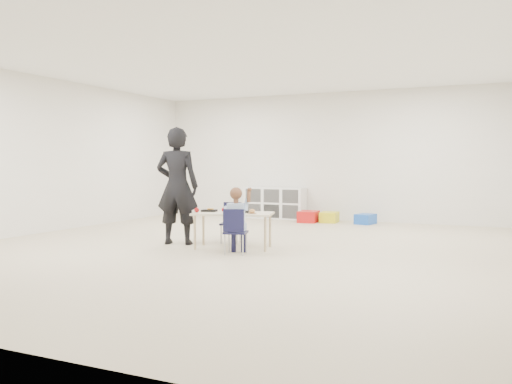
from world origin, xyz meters
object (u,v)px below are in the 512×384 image
at_px(child, 236,218).
at_px(cubby_shelf, 275,203).
at_px(adult, 177,186).
at_px(table, 233,230).
at_px(chair_near, 236,231).

distance_m(child, cubby_shelf, 4.94).
relative_size(cubby_shelf, adult, 0.78).
height_order(table, adult, adult).
bearing_deg(chair_near, adult, 145.27).
relative_size(chair_near, child, 0.63).
distance_m(table, child, 0.58).
bearing_deg(adult, child, 144.20).
height_order(table, child, child).
xyz_separation_m(table, cubby_shelf, (-1.13, 4.28, 0.08)).
distance_m(chair_near, cubby_shelf, 4.94).
distance_m(child, adult, 1.38).
bearing_deg(chair_near, child, 75.43).
bearing_deg(adult, cubby_shelf, -103.43).
height_order(child, adult, adult).
distance_m(table, cubby_shelf, 4.43).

